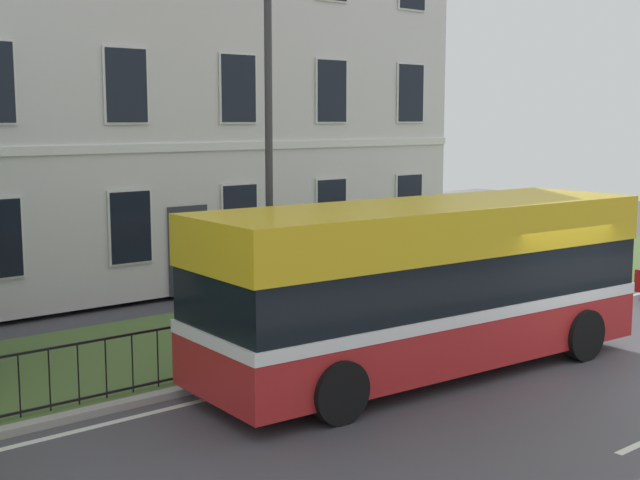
{
  "coord_description": "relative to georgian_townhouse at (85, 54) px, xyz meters",
  "views": [
    {
      "loc": [
        -13.09,
        -7.65,
        4.44
      ],
      "look_at": [
        -3.33,
        4.01,
        2.29
      ],
      "focal_mm": 48.29,
      "sensor_mm": 36.0,
      "label": 1
    }
  ],
  "objects": [
    {
      "name": "ground_plane",
      "position": [
        2.12,
        -15.08,
        -6.29
      ],
      "size": [
        60.0,
        56.0,
        0.18
      ],
      "color": "#45444B"
    },
    {
      "name": "georgian_townhouse",
      "position": [
        0.0,
        0.0,
        0.0
      ],
      "size": [
        19.01,
        11.08,
        12.25
      ],
      "color": "silver",
      "rests_on": "ground_plane"
    },
    {
      "name": "iron_verge_railing",
      "position": [
        -0.0,
        -11.59,
        -5.65
      ],
      "size": [
        14.1,
        0.04,
        0.97
      ],
      "color": "black",
      "rests_on": "ground_plane"
    },
    {
      "name": "single_decker_bus",
      "position": [
        -0.04,
        -13.49,
        -4.7
      ],
      "size": [
        8.8,
        3.12,
        2.99
      ],
      "rotation": [
        0.0,
        0.0,
        -0.07
      ],
      "color": "#B12121",
      "rests_on": "ground_plane"
    },
    {
      "name": "street_lamp_post",
      "position": [
        -1.56,
        -10.94,
        -2.03
      ],
      "size": [
        0.36,
        0.24,
        7.25
      ],
      "color": "#333338",
      "rests_on": "ground_plane"
    },
    {
      "name": "litter_bin",
      "position": [
        0.61,
        -10.76,
        -5.63
      ],
      "size": [
        0.55,
        0.55,
        1.04
      ],
      "color": "#23472D",
      "rests_on": "ground_plane"
    }
  ]
}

